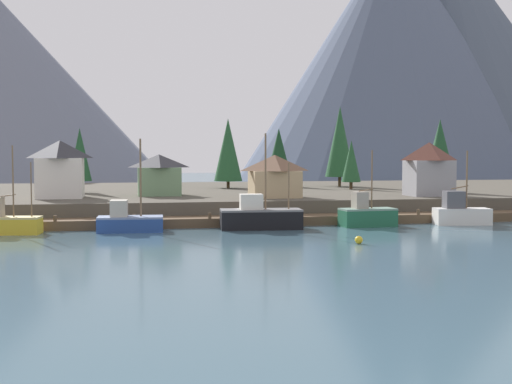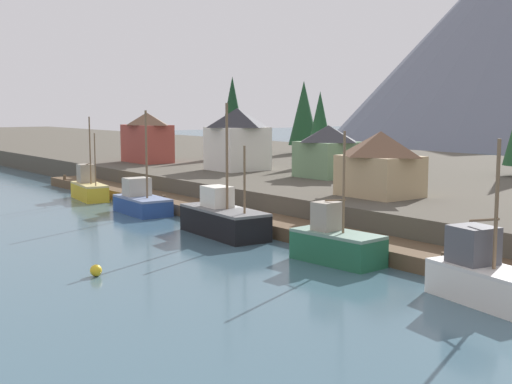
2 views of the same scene
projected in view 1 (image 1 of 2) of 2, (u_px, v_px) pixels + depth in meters
The scene contains 21 objects.
ground_plane at pixel (221, 215), 92.03m from camera, with size 400.00×400.00×1.00m, color #3D5B6B.
dock at pixel (243, 221), 74.33m from camera, with size 80.00×4.00×1.60m.
shoreline_bank at pixel (210, 197), 103.69m from camera, with size 400.00×56.00×2.50m, color #4C473D.
mountain_central_peak at pixel (393, 57), 211.78m from camera, with size 98.91×98.91×77.99m, color #4C566B.
mountain_east_peak at pixel (442, 55), 227.04m from camera, with size 112.27×112.27×83.36m, color #475160.
fishing_boat_yellow at pixel (5, 222), 65.93m from camera, with size 6.75×3.22×8.76m.
fishing_boat_blue at pixel (129, 221), 68.13m from camera, with size 6.74×3.39×9.47m.
fishing_boat_black at pixel (260, 217), 70.53m from camera, with size 8.72×3.80×10.09m.
fishing_boat_green at pixel (367, 215), 73.23m from camera, with size 6.22×3.05×8.35m.
fishing_boat_white at pixel (460, 213), 75.08m from camera, with size 6.41×3.61×8.30m.
house_tan at pixel (275, 176), 83.43m from camera, with size 6.24×5.07×5.33m.
house_white at pixel (60, 169), 82.71m from camera, with size 5.75×6.13×7.13m.
house_grey at pixel (429, 168), 86.92m from camera, with size 5.72×4.71×6.97m.
house_green at pixel (159, 174), 87.85m from camera, with size 5.76×5.50×5.39m.
conifer_near_left at pixel (228, 150), 106.75m from camera, with size 4.52×4.52×11.15m.
conifer_mid_left at pixel (80, 155), 93.96m from camera, with size 3.24×3.24×9.14m.
conifer_mid_right at pixel (279, 153), 112.96m from camera, with size 4.25×4.25×9.83m.
conifer_back_left at pixel (440, 151), 94.91m from camera, with size 4.64×4.64×10.40m.
conifer_back_right at pixel (351, 161), 103.98m from camera, with size 3.01×3.01×7.64m.
conifer_centre at pixel (340, 142), 112.43m from camera, with size 4.89×4.89×13.50m.
channel_buoy at pixel (359, 240), 58.78m from camera, with size 0.70×0.70×0.70m, color gold.
Camera 1 is at (-12.90, -70.93, 7.82)m, focal length 46.94 mm.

